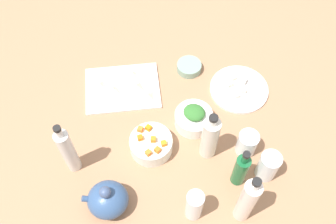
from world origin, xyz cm
name	(u,v)px	position (x,y,z in cm)	size (l,w,h in cm)	color
tabletop	(168,121)	(0.00, 0.00, 1.50)	(190.00, 190.00, 3.00)	#A17453
cutting_board	(123,88)	(17.54, -15.20, 3.50)	(29.45, 22.45, 1.00)	white
plate_tofu	(239,89)	(-29.30, -12.08, 3.60)	(23.37, 23.37, 1.20)	white
bowl_greens	(194,119)	(-9.50, 2.33, 5.98)	(14.25, 14.25, 5.96)	white
bowl_carrots	(151,144)	(6.74, 12.32, 6.15)	(15.35, 15.35, 6.30)	white
bowl_small_side	(189,67)	(-10.03, -23.64, 4.69)	(10.13, 10.13, 3.38)	gray
teapot	(108,199)	(21.41, 32.82, 8.49)	(15.20, 13.01, 13.98)	#34527E
bottle_0	(241,170)	(-22.79, 25.92, 11.22)	(4.86, 4.86, 20.08)	#165D31
bottle_1	(68,151)	(34.20, 17.62, 14.71)	(4.88, 4.88, 27.02)	silver
bottle_2	(247,201)	(-22.19, 38.01, 15.35)	(5.39, 5.39, 28.08)	silver
bottle_3	(210,138)	(-13.57, 14.52, 13.44)	(6.04, 6.04, 23.81)	silver
drinking_glass_0	(247,143)	(-27.37, 14.62, 7.94)	(7.24, 7.24, 9.87)	white
drinking_glass_1	(268,166)	(-32.76, 24.20, 9.07)	(7.08, 7.08, 12.15)	white
drinking_glass_2	(194,205)	(-6.40, 36.87, 10.31)	(5.60, 5.60, 14.63)	white
carrot_cube_0	(148,153)	(7.72, 17.58, 10.20)	(1.80, 1.80, 1.80)	orange
carrot_cube_1	(140,129)	(10.34, 8.11, 10.20)	(1.80, 1.80, 1.80)	orange
carrot_cube_2	(140,138)	(10.47, 11.57, 10.20)	(1.80, 1.80, 1.80)	orange
carrot_cube_3	(148,128)	(7.42, 7.70, 10.20)	(1.80, 1.80, 1.80)	orange
carrot_cube_4	(164,143)	(2.23, 14.25, 10.20)	(1.80, 1.80, 1.80)	orange
carrot_cube_5	(158,150)	(4.52, 16.66, 10.20)	(1.80, 1.80, 1.80)	orange
carrot_cube_6	(153,139)	(5.84, 12.45, 10.20)	(1.80, 1.80, 1.80)	orange
chopped_greens_mound	(194,112)	(-9.50, 2.33, 10.58)	(8.03, 7.31, 3.25)	#33702E
tofu_cube_0	(243,90)	(-30.41, -10.39, 5.30)	(2.20, 2.20, 2.20)	#FCF5CF
tofu_cube_1	(244,80)	(-31.50, -15.07, 5.30)	(2.20, 2.20, 2.20)	silver
tofu_cube_2	(229,84)	(-25.33, -13.63, 5.30)	(2.20, 2.20, 2.20)	silver
tofu_cube_3	(236,96)	(-27.20, -7.83, 5.30)	(2.20, 2.20, 2.20)	white
tofu_cube_4	(233,78)	(-27.40, -16.77, 5.30)	(2.20, 2.20, 2.20)	white
dumpling_0	(133,74)	(13.26, -20.83, 5.11)	(4.15, 3.68, 2.23)	beige
dumpling_1	(137,87)	(11.72, -13.82, 5.56)	(5.37, 5.02, 3.12)	beige
dumpling_2	(148,96)	(7.49, -9.83, 5.06)	(4.89, 4.63, 2.12)	beige
dumpling_3	(100,86)	(26.57, -15.63, 5.24)	(5.20, 4.61, 2.48)	beige
dumpling_4	(113,90)	(21.22, -13.00, 5.57)	(4.69, 4.67, 3.14)	beige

